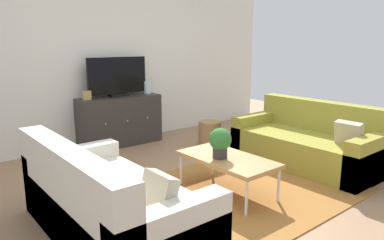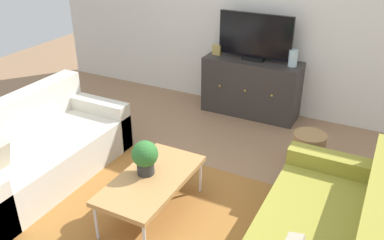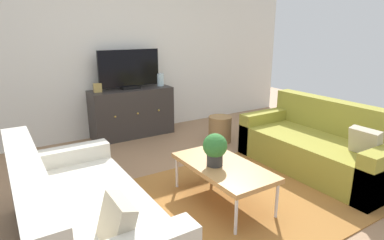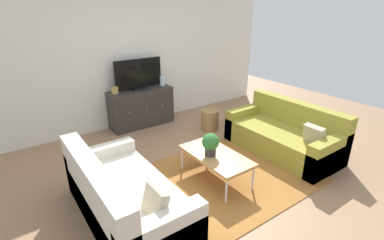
% 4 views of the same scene
% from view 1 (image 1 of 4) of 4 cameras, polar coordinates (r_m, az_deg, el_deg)
% --- Properties ---
extents(ground_plane, '(10.00, 10.00, 0.00)m').
position_cam_1_polar(ground_plane, '(3.98, 5.04, -10.74)').
color(ground_plane, '#997251').
extents(wall_back, '(6.40, 0.12, 2.70)m').
position_cam_1_polar(wall_back, '(5.77, -12.93, 9.93)').
color(wall_back, silver).
rests_on(wall_back, ground_plane).
extents(area_rug, '(2.50, 1.90, 0.01)m').
position_cam_1_polar(area_rug, '(3.88, 6.62, -11.30)').
color(area_rug, '#9E662D').
rests_on(area_rug, ground_plane).
extents(couch_left_side, '(0.89, 1.81, 0.79)m').
position_cam_1_polar(couch_left_side, '(3.03, -13.80, -13.16)').
color(couch_left_side, beige).
rests_on(couch_left_side, ground_plane).
extents(couch_right_side, '(0.89, 1.81, 0.79)m').
position_cam_1_polar(couch_right_side, '(4.90, 18.15, -3.59)').
color(couch_right_side, olive).
rests_on(couch_right_side, ground_plane).
extents(coffee_table, '(0.54, 1.04, 0.39)m').
position_cam_1_polar(coffee_table, '(3.74, 5.60, -6.30)').
color(coffee_table, '#B7844C').
rests_on(coffee_table, ground_plane).
extents(potted_plant, '(0.23, 0.23, 0.31)m').
position_cam_1_polar(potted_plant, '(3.65, 4.47, -3.41)').
color(potted_plant, '#2D2D2D').
rests_on(potted_plant, coffee_table).
extents(tv_console, '(1.25, 0.47, 0.74)m').
position_cam_1_polar(tv_console, '(5.63, -11.32, -0.09)').
color(tv_console, '#332D2B').
rests_on(tv_console, ground_plane).
extents(flat_screen_tv, '(0.95, 0.16, 0.59)m').
position_cam_1_polar(flat_screen_tv, '(5.55, -11.71, 6.67)').
color(flat_screen_tv, black).
rests_on(flat_screen_tv, tv_console).
extents(glass_vase, '(0.11, 0.11, 0.20)m').
position_cam_1_polar(glass_vase, '(5.80, -7.10, 5.15)').
color(glass_vase, silver).
rests_on(glass_vase, tv_console).
extents(mantel_clock, '(0.11, 0.07, 0.13)m').
position_cam_1_polar(mantel_clock, '(5.34, -16.30, 3.77)').
color(mantel_clock, tan).
rests_on(mantel_clock, tv_console).
extents(wicker_basket, '(0.34, 0.34, 0.38)m').
position_cam_1_polar(wicker_basket, '(5.46, 2.82, -2.20)').
color(wicker_basket, '#9E7547').
rests_on(wicker_basket, ground_plane).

